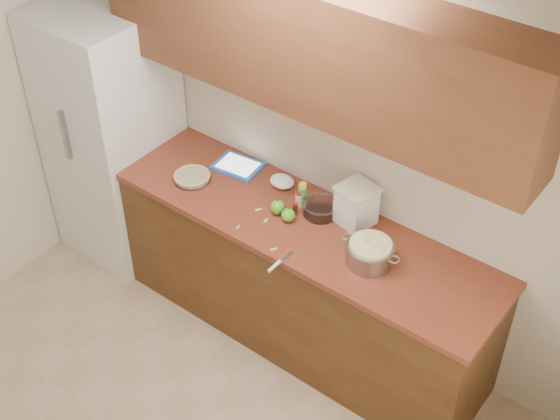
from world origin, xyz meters
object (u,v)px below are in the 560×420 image
Objects in this scene: tablet at (238,166)px; flour_canister at (356,205)px; pie at (192,177)px; colander at (370,253)px.

flour_canister is at bearing -6.46° from tablet.
colander is at bearing 2.03° from pie.
colander reaches higher than tablet.
flour_canister reaches higher than colander.
colander is at bearing -18.33° from tablet.
flour_canister reaches higher than tablet.
colander is 0.34m from flour_canister.
tablet is at bearing 168.68° from colander.
flour_canister is 0.87m from tablet.
colander reaches higher than pie.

